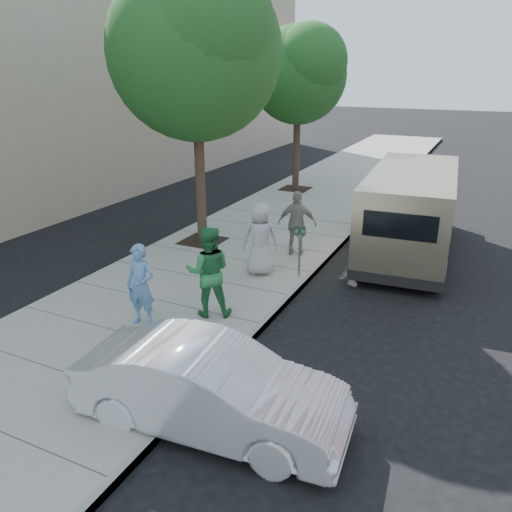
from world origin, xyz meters
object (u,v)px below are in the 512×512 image
(tree_far, at_px, (300,71))
(person_green_shirt, at_px, (209,272))
(tree_near, at_px, (196,45))
(sedan, at_px, (211,388))
(person_striped_polo, at_px, (297,223))
(parking_meter, at_px, (300,241))
(person_gray_shirt, at_px, (260,239))
(van, at_px, (410,210))
(person_officer, at_px, (141,285))

(tree_far, xyz_separation_m, person_green_shirt, (2.54, -11.57, -3.78))
(tree_near, bearing_deg, sedan, -58.15)
(person_striped_polo, bearing_deg, person_green_shirt, 72.21)
(parking_meter, xyz_separation_m, person_gray_shirt, (-0.95, -0.22, -0.02))
(tree_far, distance_m, sedan, 15.64)
(parking_meter, distance_m, person_green_shirt, 2.85)
(van, relative_size, person_gray_shirt, 3.62)
(person_gray_shirt, bearing_deg, sedan, 81.46)
(van, distance_m, person_striped_polo, 3.25)
(person_officer, xyz_separation_m, person_gray_shirt, (1.01, 3.39, 0.07))
(parking_meter, bearing_deg, person_striped_polo, 100.31)
(tree_far, bearing_deg, person_striped_polo, -68.85)
(sedan, bearing_deg, person_striped_polo, 6.45)
(person_officer, distance_m, person_green_shirt, 1.37)
(person_gray_shirt, height_order, person_striped_polo, person_gray_shirt)
(tree_near, relative_size, van, 1.14)
(sedan, distance_m, person_gray_shirt, 5.60)
(parking_meter, xyz_separation_m, person_green_shirt, (-0.96, -2.68, 0.02))
(tree_near, xyz_separation_m, tree_far, (-0.00, 7.60, -0.66))
(sedan, relative_size, person_officer, 2.40)
(tree_far, height_order, person_green_shirt, tree_far)
(tree_near, distance_m, sedan, 9.42)
(person_green_shirt, bearing_deg, sedan, 93.26)
(person_officer, bearing_deg, van, 55.90)
(tree_far, xyz_separation_m, person_striped_polo, (2.88, -7.46, -3.84))
(parking_meter, xyz_separation_m, van, (2.04, 3.29, 0.18))
(van, xyz_separation_m, person_green_shirt, (-3.01, -5.97, -0.16))
(tree_far, relative_size, person_gray_shirt, 3.57)
(person_gray_shirt, distance_m, person_striped_polo, 1.70)
(tree_far, bearing_deg, person_officer, -82.95)
(person_officer, bearing_deg, person_green_shirt, 39.45)
(tree_far, distance_m, person_green_shirt, 12.44)
(parking_meter, distance_m, van, 3.88)
(person_green_shirt, relative_size, person_striped_polo, 1.07)
(tree_far, xyz_separation_m, person_officer, (1.55, -12.52, -3.89))
(sedan, height_order, person_green_shirt, person_green_shirt)
(person_gray_shirt, bearing_deg, tree_far, -100.59)
(parking_meter, bearing_deg, sedan, -95.27)
(tree_far, relative_size, person_green_shirt, 3.39)
(person_gray_shirt, relative_size, person_striped_polo, 1.02)
(tree_near, bearing_deg, tree_far, 90.00)
(tree_far, bearing_deg, person_gray_shirt, -74.35)
(tree_far, height_order, person_officer, tree_far)
(van, xyz_separation_m, person_striped_polo, (-2.66, -1.85, -0.22))
(person_gray_shirt, xyz_separation_m, person_striped_polo, (0.33, 1.66, -0.02))
(parking_meter, xyz_separation_m, sedan, (0.75, -5.55, -0.42))
(person_green_shirt, distance_m, person_gray_shirt, 2.45)
(tree_far, xyz_separation_m, sedan, (4.25, -14.45, -4.22))
(tree_near, bearing_deg, van, 19.77)
(tree_far, height_order, sedan, tree_far)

